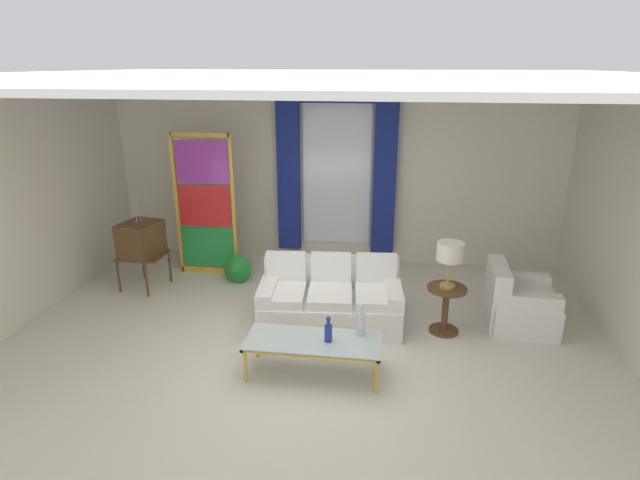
{
  "coord_description": "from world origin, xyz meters",
  "views": [
    {
      "loc": [
        0.92,
        -5.08,
        3.14
      ],
      "look_at": [
        0.07,
        0.9,
        1.05
      ],
      "focal_mm": 28.65,
      "sensor_mm": 36.0,
      "label": 1
    }
  ],
  "objects": [
    {
      "name": "stained_glass_divider",
      "position": [
        -1.86,
        2.09,
        1.06
      ],
      "size": [
        0.95,
        0.05,
        2.2
      ],
      "color": "gold",
      "rests_on": "ground"
    },
    {
      "name": "armchair_white",
      "position": [
        2.55,
        0.97,
        0.29
      ],
      "size": [
        0.86,
        0.85,
        0.8
      ],
      "color": "white",
      "rests_on": "ground"
    },
    {
      "name": "vintage_tv",
      "position": [
        -2.62,
        1.44,
        0.73
      ],
      "size": [
        0.62,
        0.68,
        1.35
      ],
      "color": "brown",
      "rests_on": "ground"
    },
    {
      "name": "bottle_crystal_tall",
      "position": [
        0.67,
        -0.27,
        0.56
      ],
      "size": [
        0.08,
        0.08,
        0.36
      ],
      "color": "silver",
      "rests_on": "coffee_table"
    },
    {
      "name": "wall_left",
      "position": [
        -3.66,
        0.6,
        1.5
      ],
      "size": [
        0.12,
        7.0,
        3.0
      ],
      "primitive_type": "cube",
      "color": "silver",
      "rests_on": "ground"
    },
    {
      "name": "wall_rear",
      "position": [
        0.0,
        3.06,
        1.5
      ],
      "size": [
        8.0,
        0.12,
        3.0
      ],
      "primitive_type": "cube",
      "color": "silver",
      "rests_on": "ground"
    },
    {
      "name": "couch_white_long",
      "position": [
        0.22,
        0.76,
        0.3
      ],
      "size": [
        1.83,
        1.07,
        0.86
      ],
      "color": "white",
      "rests_on": "ground"
    },
    {
      "name": "ground_plane",
      "position": [
        0.0,
        0.0,
        0.0
      ],
      "size": [
        16.0,
        16.0,
        0.0
      ],
      "primitive_type": "plane",
      "color": "silver"
    },
    {
      "name": "bottle_blue_decanter",
      "position": [
        0.35,
        -0.45,
        0.52
      ],
      "size": [
        0.08,
        0.08,
        0.29
      ],
      "color": "navy",
      "rests_on": "coffee_table"
    },
    {
      "name": "coffee_table",
      "position": [
        0.19,
        -0.44,
        0.37
      ],
      "size": [
        1.43,
        0.57,
        0.41
      ],
      "color": "silver",
      "rests_on": "ground"
    },
    {
      "name": "round_side_table",
      "position": [
        1.65,
        0.69,
        0.36
      ],
      "size": [
        0.48,
        0.48,
        0.59
      ],
      "color": "brown",
      "rests_on": "ground"
    },
    {
      "name": "table_lamp_brass",
      "position": [
        1.65,
        0.69,
        1.03
      ],
      "size": [
        0.32,
        0.32,
        0.57
      ],
      "color": "#B29338",
      "rests_on": "round_side_table"
    },
    {
      "name": "ceiling_slab",
      "position": [
        0.0,
        0.8,
        3.02
      ],
      "size": [
        8.0,
        7.6,
        0.04
      ],
      "primitive_type": "cube",
      "color": "white"
    },
    {
      "name": "peacock_figurine",
      "position": [
        -1.32,
        1.71,
        0.22
      ],
      "size": [
        0.44,
        0.6,
        0.5
      ],
      "color": "beige",
      "rests_on": "ground"
    },
    {
      "name": "curtained_window",
      "position": [
        0.05,
        2.89,
        1.74
      ],
      "size": [
        2.0,
        0.17,
        2.7
      ],
      "color": "white",
      "rests_on": "ground"
    }
  ]
}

